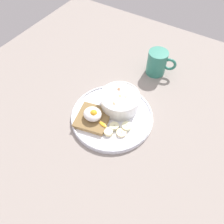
% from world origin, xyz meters
% --- Properties ---
extents(ground_plane, '(1.20, 1.20, 0.02)m').
position_xyz_m(ground_plane, '(0.00, 0.00, 0.01)').
color(ground_plane, gray).
rests_on(ground_plane, ground).
extents(plate, '(0.26, 0.26, 0.02)m').
position_xyz_m(plate, '(0.00, 0.00, 0.03)').
color(plate, white).
rests_on(plate, ground_plane).
extents(oatmeal_bowl, '(0.13, 0.13, 0.05)m').
position_xyz_m(oatmeal_bowl, '(0.00, 0.05, 0.06)').
color(oatmeal_bowl, white).
rests_on(oatmeal_bowl, plate).
extents(toast_slice, '(0.12, 0.12, 0.02)m').
position_xyz_m(toast_slice, '(-0.04, -0.04, 0.04)').
color(toast_slice, olive).
rests_on(toast_slice, plate).
extents(poached_egg, '(0.09, 0.05, 0.04)m').
position_xyz_m(poached_egg, '(-0.04, -0.05, 0.06)').
color(poached_egg, white).
rests_on(poached_egg, toast_slice).
extents(banana_slice_front, '(0.04, 0.04, 0.01)m').
position_xyz_m(banana_slice_front, '(0.06, -0.04, 0.03)').
color(banana_slice_front, beige).
rests_on(banana_slice_front, plate).
extents(banana_slice_left, '(0.04, 0.04, 0.02)m').
position_xyz_m(banana_slice_left, '(0.06, -0.02, 0.04)').
color(banana_slice_left, beige).
rests_on(banana_slice_left, plate).
extents(banana_slice_back, '(0.04, 0.04, 0.01)m').
position_xyz_m(banana_slice_back, '(0.02, -0.06, 0.04)').
color(banana_slice_back, '#F6EAB2').
rests_on(banana_slice_back, plate).
extents(banana_slice_right, '(0.04, 0.04, 0.01)m').
position_xyz_m(banana_slice_right, '(0.03, -0.04, 0.04)').
color(banana_slice_right, beige).
rests_on(banana_slice_right, plate).
extents(coffee_mug, '(0.11, 0.07, 0.09)m').
position_xyz_m(coffee_mug, '(0.03, 0.27, 0.07)').
color(coffee_mug, '#2F7966').
rests_on(coffee_mug, ground_plane).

